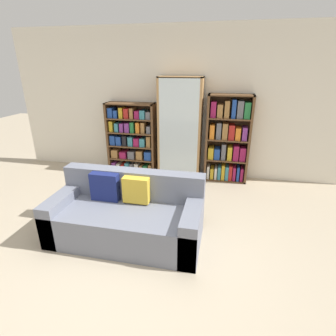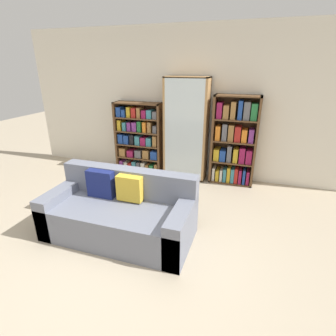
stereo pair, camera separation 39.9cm
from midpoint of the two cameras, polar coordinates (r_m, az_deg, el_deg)
ground_plane at (r=3.15m, az=-13.39°, el=-19.42°), size 16.00×16.00×0.00m
wall_back at (r=5.04m, az=-1.26°, el=13.74°), size 6.34×0.06×2.70m
couch at (r=3.36m, az=-12.36°, el=-10.34°), size 1.83×0.85×0.80m
bookshelf_left at (r=5.22m, az=-10.06°, el=6.06°), size 0.95×0.32×1.38m
display_cabinet at (r=4.87m, az=0.30°, el=8.38°), size 0.78×0.36×1.85m
bookshelf_right at (r=4.83m, az=10.59°, el=5.90°), size 0.78×0.32×1.57m
wine_bottle at (r=4.07m, az=2.03°, el=-6.30°), size 0.07×0.07×0.34m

